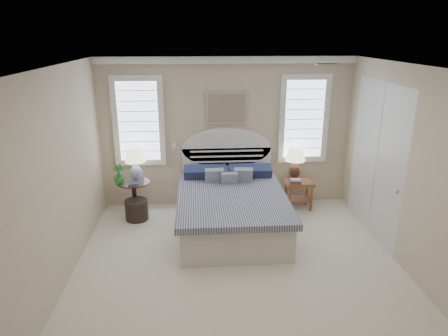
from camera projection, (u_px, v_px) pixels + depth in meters
floor at (240, 278)px, 5.28m from camera, size 4.50×5.00×0.01m
ceiling at (244, 68)px, 4.42m from camera, size 4.50×5.00×0.01m
wall_back at (226, 133)px, 7.21m from camera, size 4.50×0.02×2.70m
wall_left at (52, 187)px, 4.70m from camera, size 0.02×5.00×2.70m
wall_right at (420, 178)px, 5.00m from camera, size 0.02×5.00×2.70m
crown_molding at (227, 60)px, 6.76m from camera, size 4.50×0.08×0.12m
hvac_vent at (327, 64)px, 5.26m from camera, size 0.30×0.20×0.02m
switch_plate at (174, 145)px, 7.20m from camera, size 0.08×0.01×0.12m
window_left at (139, 121)px, 7.01m from camera, size 0.90×0.06×1.60m
window_right at (304, 119)px, 7.20m from camera, size 0.90×0.06×1.60m
painting at (227, 108)px, 7.02m from camera, size 0.74×0.04×0.58m
closet_door at (376, 160)px, 6.18m from camera, size 0.02×1.80×2.40m
bed at (231, 206)px, 6.53m from camera, size 1.72×2.28×1.47m
side_table_left at (134, 195)px, 6.98m from camera, size 0.56×0.56×0.63m
nightstand_right at (299, 188)px, 7.27m from camera, size 0.50×0.40×0.53m
floor_pot at (137, 210)px, 6.89m from camera, size 0.48×0.48×0.35m
lamp_left at (135, 161)px, 6.88m from camera, size 0.39×0.39×0.58m
lamp_right at (295, 160)px, 7.25m from camera, size 0.41×0.41×0.59m
potted_plant at (119, 175)px, 6.74m from camera, size 0.22×0.22×0.34m
books_left at (134, 184)px, 6.72m from camera, size 0.18×0.13×0.05m
books_right at (295, 181)px, 7.10m from camera, size 0.21×0.17×0.08m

